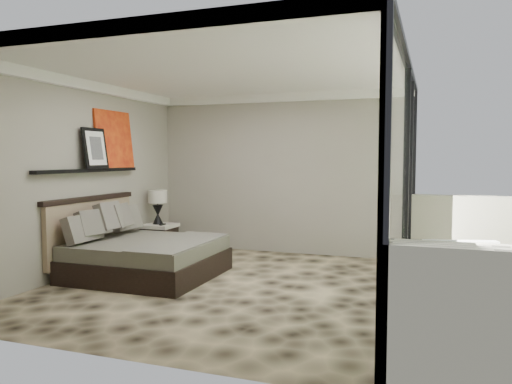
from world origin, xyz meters
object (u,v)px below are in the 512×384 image
(bed, at_px, (141,254))
(lounger, at_px, (483,297))
(nightstand, at_px, (160,238))
(table_lamp, at_px, (158,202))

(bed, bearing_deg, lounger, -4.92)
(nightstand, bearing_deg, table_lamp, 173.26)
(nightstand, distance_m, lounger, 5.41)
(nightstand, bearing_deg, bed, -78.56)
(table_lamp, bearing_deg, nightstand, 3.39)
(bed, relative_size, nightstand, 3.63)
(bed, xyz_separation_m, table_lamp, (-0.64, 1.55, 0.58))
(table_lamp, bearing_deg, bed, -67.54)
(bed, relative_size, lounger, 1.00)
(lounger, bearing_deg, bed, 160.08)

